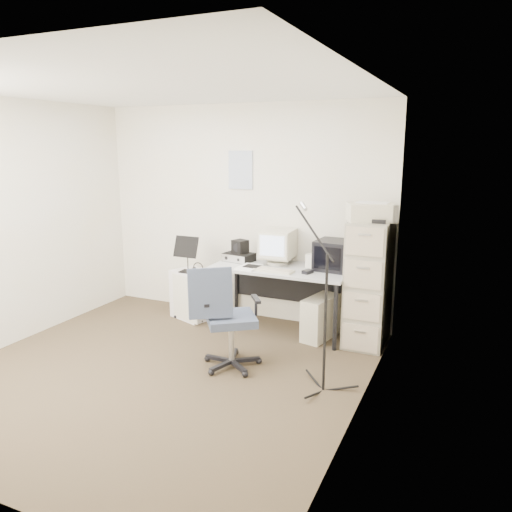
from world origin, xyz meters
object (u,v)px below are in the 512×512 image
at_px(filing_cabinet, 369,283).
at_px(desk, 281,299).
at_px(side_cart, 194,294).
at_px(office_chair, 231,317).

relative_size(filing_cabinet, desk, 0.87).
height_order(filing_cabinet, side_cart, filing_cabinet).
relative_size(desk, side_cart, 2.61).
relative_size(filing_cabinet, side_cart, 2.26).
relative_size(office_chair, side_cart, 1.70).
distance_m(office_chair, side_cart, 1.48).
xyz_separation_m(desk, office_chair, (-0.08, -1.06, 0.12)).
distance_m(filing_cabinet, side_cart, 2.10).
height_order(office_chair, side_cart, office_chair).
bearing_deg(desk, office_chair, -94.39).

